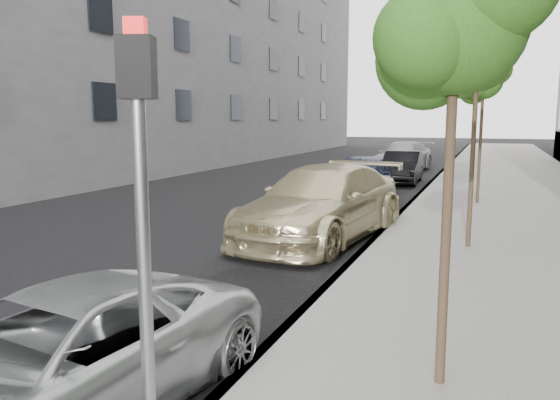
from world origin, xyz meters
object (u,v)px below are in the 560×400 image
Objects in this scene: suv at (322,203)px; minivan at (56,359)px; tree_near at (459,24)px; sedan_blue at (361,178)px; tree_mid at (479,57)px; sedan_rear at (402,157)px; tree_far at (485,80)px; signal_pole at (142,205)px; sedan_black at (402,167)px.

minivan is at bearing -81.65° from suv.
suv is (-3.33, 6.66, -2.85)m from tree_near.
suv is at bearing -92.36° from sedan_blue.
sedan_rear is at bearing 103.29° from tree_mid.
tree_far is (-0.00, 13.00, 0.30)m from tree_near.
signal_pole is 0.70× the size of sedan_blue.
sedan_black is at bearing 98.86° from minivan.
tree_near reaches higher than minivan.
tree_mid reaches higher than sedan_blue.
tree_near is 1.03× the size of sedan_black.
sedan_black is (-3.33, 5.68, -3.31)m from tree_far.
minivan is 25.98m from sedan_rear.
sedan_rear is at bearing 96.61° from sedan_black.
tree_near is 24.68m from sedan_rear.
signal_pole is 26.63m from sedan_rear.
sedan_blue is (-3.78, 12.63, -2.90)m from tree_near.
sedan_rear is at bearing 85.17° from sedan_blue.
signal_pole is 2.20m from minivan.
sedan_rear is (-0.38, 11.52, -0.03)m from sedan_blue.
tree_mid is 4.62m from suv.
tree_mid is 18.43m from sedan_rear.
tree_mid is (0.00, 6.50, 0.35)m from tree_near.
sedan_black is 0.78× the size of sedan_rear.
signal_pole is 21.14m from sedan_black.
sedan_blue is (-1.86, 14.98, -1.42)m from signal_pole.
sedan_black is at bearing 120.34° from tree_far.
sedan_black is at bearing 98.35° from suv.
sedan_black is at bearing 74.58° from signal_pole.
sedan_blue reaches higher than sedan_black.
tree_far is 0.79× the size of suv.
sedan_black is (0.00, 20.50, 0.08)m from minivan.
signal_pole reaches higher than minivan.
minivan is 8.48m from suv.
tree_far is 12.33m from sedan_rear.
sedan_rear is (-0.84, 25.97, 0.17)m from minivan.
tree_mid is 1.42× the size of signal_pole.
sedan_black is at bearing 100.10° from tree_near.
suv is (0.00, 8.48, 0.24)m from minivan.
sedan_blue is 6.07m from sedan_black.
sedan_rear is at bearing 75.61° from signal_pole.
tree_far is 15.56m from minivan.
tree_mid reaches higher than sedan_black.
tree_near reaches higher than signal_pole.
tree_far reaches higher than suv.
sedan_rear is at bearing 101.11° from suv.
sedan_blue is at bearing -174.43° from tree_far.
minivan is (-3.33, -14.82, -3.40)m from tree_far.
tree_mid is 13.07m from sedan_black.
signal_pole is (-1.93, -8.85, -1.83)m from tree_mid.
suv is at bearing 79.61° from signal_pole.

